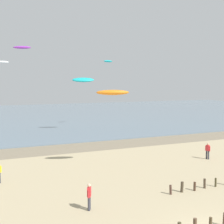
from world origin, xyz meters
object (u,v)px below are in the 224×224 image
Objects in this scene: kite_aloft_1 at (4,62)px; kite_aloft_5 at (83,80)px; kite_aloft_3 at (22,47)px; kite_aloft_2 at (113,92)px; person_nearest_camera at (89,196)px; person_left_flank at (208,150)px; kite_aloft_0 at (108,61)px.

kite_aloft_5 is at bearing -66.54° from kite_aloft_1.
kite_aloft_3 reaches higher than kite_aloft_5.
kite_aloft_5 is at bearing -85.31° from kite_aloft_2.
person_nearest_camera and person_left_flank have the same top height.
kite_aloft_0 is 15.50m from kite_aloft_3.
person_left_flank is 27.07m from kite_aloft_0.
kite_aloft_0 reaches higher than person_nearest_camera.
kite_aloft_2 is 21.54m from kite_aloft_3.
kite_aloft_5 reaches higher than person_left_flank.
kite_aloft_5 is at bearing -159.95° from kite_aloft_3.
kite_aloft_3 is at bearing -59.67° from kite_aloft_2.
kite_aloft_0 reaches higher than kite_aloft_2.
kite_aloft_5 is at bearing 107.50° from person_left_flank.
kite_aloft_1 is 0.80× the size of kite_aloft_3.
kite_aloft_2 is at bearing -138.69° from kite_aloft_0.
person_left_flank is at bearing 25.38° from person_nearest_camera.
kite_aloft_3 is (-0.53, 28.05, 11.98)m from person_nearest_camera.
person_left_flank is at bearing -85.49° from kite_aloft_1.
kite_aloft_0 is 0.62× the size of kite_aloft_5.
kite_aloft_5 is (8.71, 28.71, 7.41)m from person_nearest_camera.
person_left_flank is 0.50× the size of kite_aloft_5.
kite_aloft_0 is 0.86× the size of kite_aloft_3.
kite_aloft_2 is 21.01m from kite_aloft_5.
kite_aloft_1 is (-2.43, 38.46, 10.51)m from person_nearest_camera.
kite_aloft_1 is at bearing 119.87° from person_left_flank.
kite_aloft_3 is (-14.88, -4.14, 1.32)m from kite_aloft_0.
person_left_flank is at bearing -115.00° from kite_aloft_0.
kite_aloft_2 is at bearing 121.44° from kite_aloft_3.
kite_aloft_5 is at bearing 73.13° from person_nearest_camera.
person_nearest_camera is at bearing -111.74° from kite_aloft_1.
kite_aloft_5 is (11.14, -9.74, -3.09)m from kite_aloft_1.
person_left_flank is 12.13m from kite_aloft_2.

